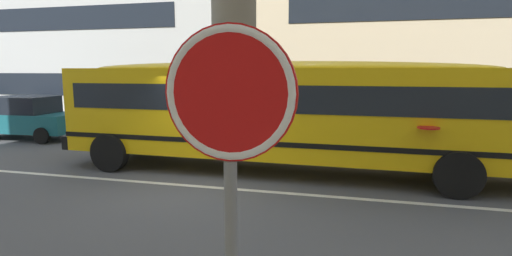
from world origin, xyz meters
TOP-DOWN VIEW (x-y plane):
  - ground_plane at (0.00, 0.00)m, footprint 400.00×400.00m
  - sidewalk_far at (0.00, 7.16)m, footprint 120.00×3.00m
  - lane_centreline at (0.00, 0.00)m, footprint 110.00×0.16m
  - school_bus at (1.71, 1.88)m, footprint 12.90×3.17m
  - parked_car_teal_past_driveway at (-8.78, 4.26)m, footprint 3.96×1.99m
  - stop_sign_post at (2.88, -6.26)m, footprint 0.70×0.07m

SIDE VIEW (x-z plane):
  - ground_plane at x=0.00m, z-range 0.00..0.00m
  - lane_centreline at x=0.00m, z-range 0.00..0.01m
  - sidewalk_far at x=0.00m, z-range 0.00..0.01m
  - parked_car_teal_past_driveway at x=-8.78m, z-range 0.02..1.66m
  - school_bus at x=1.71m, z-range 0.27..3.15m
  - stop_sign_post at x=2.88m, z-range 0.78..3.68m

